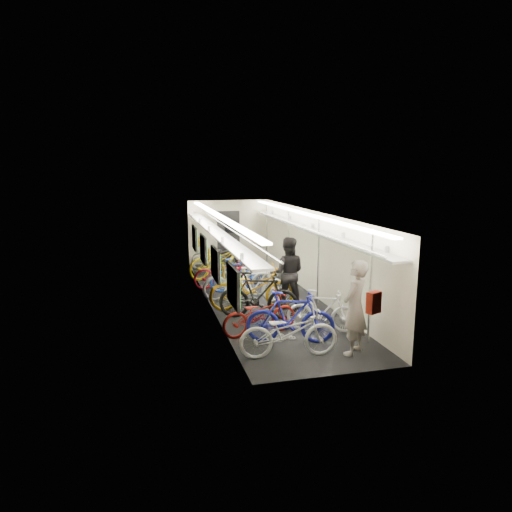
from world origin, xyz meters
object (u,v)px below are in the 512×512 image
bicycle_0 (289,332)px  backpack (374,302)px  passenger_near (355,308)px  bicycle_1 (290,317)px  passenger_mid (287,273)px

bicycle_0 → backpack: size_ratio=5.00×
bicycle_0 → backpack: 1.74m
passenger_near → bicycle_0: bearing=-47.2°
bicycle_1 → passenger_mid: bearing=0.3°
bicycle_1 → backpack: size_ratio=4.82×
bicycle_1 → passenger_near: (1.03, -0.81, 0.38)m
bicycle_1 → passenger_near: bearing=-111.5°
bicycle_0 → passenger_mid: 3.23m
bicycle_1 → bicycle_0: bearing=175.9°
passenger_near → backpack: size_ratio=4.90×
bicycle_1 → backpack: bearing=-132.9°
bicycle_0 → passenger_near: (1.28, -0.14, 0.43)m
bicycle_1 → passenger_near: 1.36m
bicycle_0 → bicycle_1: (0.26, 0.67, 0.05)m
passenger_near → passenger_mid: bearing=-125.3°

